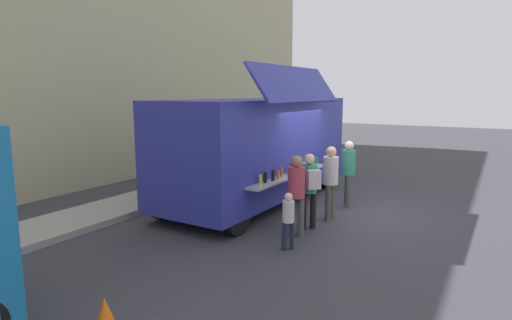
{
  "coord_description": "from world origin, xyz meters",
  "views": [
    {
      "loc": [
        -9.92,
        -3.57,
        2.97
      ],
      "look_at": [
        -1.05,
        1.68,
        1.3
      ],
      "focal_mm": 29.29,
      "sensor_mm": 36.0,
      "label": 1
    }
  ],
  "objects_px": {
    "food_truck_main": "(259,146)",
    "trash_bin": "(262,159)",
    "customer_mid_with_backpack": "(310,184)",
    "customer_rear_waiting": "(296,189)",
    "customer_extra_browsing": "(348,168)",
    "child_near_queue": "(288,216)",
    "customer_front_ordering": "(330,176)",
    "traffic_cone_orange": "(106,318)"
  },
  "relations": [
    {
      "from": "food_truck_main",
      "to": "trash_bin",
      "type": "relative_size",
      "value": 7.54
    },
    {
      "from": "customer_mid_with_backpack",
      "to": "customer_rear_waiting",
      "type": "height_order",
      "value": "customer_rear_waiting"
    },
    {
      "from": "customer_extra_browsing",
      "to": "child_near_queue",
      "type": "xyz_separation_m",
      "value": [
        -3.57,
        -0.03,
        -0.37
      ]
    },
    {
      "from": "trash_bin",
      "to": "child_near_queue",
      "type": "xyz_separation_m",
      "value": [
        -7.02,
        -4.6,
        0.23
      ]
    },
    {
      "from": "trash_bin",
      "to": "customer_rear_waiting",
      "type": "height_order",
      "value": "customer_rear_waiting"
    },
    {
      "from": "customer_mid_with_backpack",
      "to": "customer_rear_waiting",
      "type": "relative_size",
      "value": 0.98
    },
    {
      "from": "food_truck_main",
      "to": "customer_rear_waiting",
      "type": "relative_size",
      "value": 3.85
    },
    {
      "from": "customer_mid_with_backpack",
      "to": "customer_front_ordering",
      "type": "bearing_deg",
      "value": -52.56
    },
    {
      "from": "traffic_cone_orange",
      "to": "customer_rear_waiting",
      "type": "height_order",
      "value": "customer_rear_waiting"
    },
    {
      "from": "customer_rear_waiting",
      "to": "customer_extra_browsing",
      "type": "bearing_deg",
      "value": -46.47
    },
    {
      "from": "food_truck_main",
      "to": "customer_extra_browsing",
      "type": "xyz_separation_m",
      "value": [
        0.76,
        -2.25,
        -0.5
      ]
    },
    {
      "from": "food_truck_main",
      "to": "customer_mid_with_backpack",
      "type": "height_order",
      "value": "food_truck_main"
    },
    {
      "from": "customer_front_ordering",
      "to": "customer_rear_waiting",
      "type": "bearing_deg",
      "value": 83.16
    },
    {
      "from": "customer_rear_waiting",
      "to": "child_near_queue",
      "type": "distance_m",
      "value": 0.84
    },
    {
      "from": "traffic_cone_orange",
      "to": "customer_mid_with_backpack",
      "type": "relative_size",
      "value": 0.33
    },
    {
      "from": "traffic_cone_orange",
      "to": "customer_mid_with_backpack",
      "type": "distance_m",
      "value": 5.15
    },
    {
      "from": "traffic_cone_orange",
      "to": "trash_bin",
      "type": "xyz_separation_m",
      "value": [
        10.78,
        4.01,
        0.16
      ]
    },
    {
      "from": "trash_bin",
      "to": "child_near_queue",
      "type": "height_order",
      "value": "child_near_queue"
    },
    {
      "from": "customer_rear_waiting",
      "to": "customer_extra_browsing",
      "type": "relative_size",
      "value": 0.99
    },
    {
      "from": "traffic_cone_orange",
      "to": "trash_bin",
      "type": "height_order",
      "value": "trash_bin"
    },
    {
      "from": "customer_rear_waiting",
      "to": "child_near_queue",
      "type": "xyz_separation_m",
      "value": [
        -0.74,
        -0.19,
        -0.36
      ]
    },
    {
      "from": "trash_bin",
      "to": "customer_front_ordering",
      "type": "distance_m",
      "value": 6.66
    },
    {
      "from": "customer_front_ordering",
      "to": "child_near_queue",
      "type": "height_order",
      "value": "customer_front_ordering"
    },
    {
      "from": "trash_bin",
      "to": "customer_mid_with_backpack",
      "type": "distance_m",
      "value": 7.27
    },
    {
      "from": "trash_bin",
      "to": "customer_front_ordering",
      "type": "relative_size",
      "value": 0.5
    },
    {
      "from": "customer_mid_with_backpack",
      "to": "customer_extra_browsing",
      "type": "height_order",
      "value": "customer_extra_browsing"
    },
    {
      "from": "customer_mid_with_backpack",
      "to": "food_truck_main",
      "type": "bearing_deg",
      "value": 10.2
    },
    {
      "from": "food_truck_main",
      "to": "child_near_queue",
      "type": "relative_size",
      "value": 5.9
    },
    {
      "from": "traffic_cone_orange",
      "to": "customer_front_ordering",
      "type": "xyz_separation_m",
      "value": [
        6.0,
        -0.58,
        0.76
      ]
    },
    {
      "from": "customer_front_ordering",
      "to": "customer_rear_waiting",
      "type": "relative_size",
      "value": 1.02
    },
    {
      "from": "customer_front_ordering",
      "to": "customer_rear_waiting",
      "type": "distance_m",
      "value": 1.5
    },
    {
      "from": "customer_mid_with_backpack",
      "to": "child_near_queue",
      "type": "xyz_separation_m",
      "value": [
        -1.31,
        -0.14,
        -0.36
      ]
    },
    {
      "from": "traffic_cone_orange",
      "to": "customer_rear_waiting",
      "type": "bearing_deg",
      "value": -5.11
    },
    {
      "from": "food_truck_main",
      "to": "customer_rear_waiting",
      "type": "bearing_deg",
      "value": -133.76
    },
    {
      "from": "trash_bin",
      "to": "customer_mid_with_backpack",
      "type": "bearing_deg",
      "value": -142.0
    },
    {
      "from": "traffic_cone_orange",
      "to": "food_truck_main",
      "type": "bearing_deg",
      "value": 14.37
    },
    {
      "from": "customer_front_ordering",
      "to": "traffic_cone_orange",
      "type": "bearing_deg",
      "value": 84.42
    },
    {
      "from": "customer_rear_waiting",
      "to": "customer_mid_with_backpack",
      "type": "bearing_deg",
      "value": -48.18
    },
    {
      "from": "food_truck_main",
      "to": "child_near_queue",
      "type": "distance_m",
      "value": 3.72
    },
    {
      "from": "customer_front_ordering",
      "to": "customer_mid_with_backpack",
      "type": "distance_m",
      "value": 0.93
    },
    {
      "from": "customer_front_ordering",
      "to": "child_near_queue",
      "type": "relative_size",
      "value": 1.56
    },
    {
      "from": "traffic_cone_orange",
      "to": "trash_bin",
      "type": "distance_m",
      "value": 11.51
    }
  ]
}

